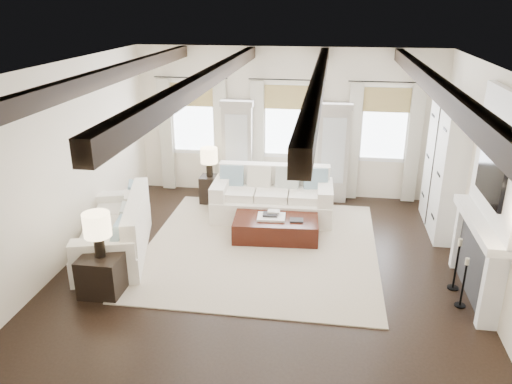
# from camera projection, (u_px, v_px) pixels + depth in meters

# --- Properties ---
(ground) EXTENTS (7.50, 7.50, 0.00)m
(ground) POSITION_uv_depth(u_px,v_px,m) (262.00, 277.00, 7.84)
(ground) COLOR black
(ground) RESTS_ON ground
(room_shell) EXTENTS (6.54, 7.54, 3.22)m
(room_shell) POSITION_uv_depth(u_px,v_px,m) (317.00, 148.00, 7.88)
(room_shell) COLOR white
(room_shell) RESTS_ON ground
(area_rug) EXTENTS (3.99, 4.22, 0.02)m
(area_rug) POSITION_uv_depth(u_px,v_px,m) (261.00, 246.00, 8.81)
(area_rug) COLOR #BDAD95
(area_rug) RESTS_ON ground
(sofa_back) EXTENTS (2.38, 1.13, 1.00)m
(sofa_back) POSITION_uv_depth(u_px,v_px,m) (273.00, 198.00, 9.92)
(sofa_back) COLOR white
(sofa_back) RESTS_ON ground
(sofa_left) EXTENTS (1.60, 2.48, 0.98)m
(sofa_left) POSITION_uv_depth(u_px,v_px,m) (118.00, 232.00, 8.48)
(sofa_left) COLOR white
(sofa_left) RESTS_ON ground
(ottoman) EXTENTS (1.58, 1.04, 0.40)m
(ottoman) POSITION_uv_depth(u_px,v_px,m) (276.00, 227.00, 9.12)
(ottoman) COLOR black
(ottoman) RESTS_ON ground
(tray) EXTENTS (0.52, 0.41, 0.04)m
(tray) POSITION_uv_depth(u_px,v_px,m) (271.00, 217.00, 9.00)
(tray) COLOR white
(tray) RESTS_ON ottoman
(book_lower) EXTENTS (0.27, 0.22, 0.04)m
(book_lower) POSITION_uv_depth(u_px,v_px,m) (270.00, 214.00, 9.01)
(book_lower) COLOR #262628
(book_lower) RESTS_ON tray
(book_upper) EXTENTS (0.23, 0.18, 0.03)m
(book_upper) POSITION_uv_depth(u_px,v_px,m) (274.00, 211.00, 9.05)
(book_upper) COLOR beige
(book_upper) RESTS_ON book_lower
(book_loose) EXTENTS (0.25, 0.19, 0.03)m
(book_loose) POSITION_uv_depth(u_px,v_px,m) (296.00, 220.00, 8.88)
(book_loose) COLOR #262628
(book_loose) RESTS_ON ottoman
(side_table_front) EXTENTS (0.60, 0.60, 0.60)m
(side_table_front) POSITION_uv_depth(u_px,v_px,m) (103.00, 274.00, 7.35)
(side_table_front) COLOR black
(side_table_front) RESTS_ON ground
(lamp_front) EXTENTS (0.39, 0.39, 0.68)m
(lamp_front) POSITION_uv_depth(u_px,v_px,m) (97.00, 227.00, 7.08)
(lamp_front) COLOR black
(lamp_front) RESTS_ON side_table_front
(side_table_back) EXTENTS (0.40, 0.40, 0.60)m
(side_table_back) POSITION_uv_depth(u_px,v_px,m) (210.00, 189.00, 10.66)
(side_table_back) COLOR black
(side_table_back) RESTS_ON ground
(lamp_back) EXTENTS (0.36, 0.36, 0.62)m
(lamp_back) POSITION_uv_depth(u_px,v_px,m) (209.00, 157.00, 10.40)
(lamp_back) COLOR black
(lamp_back) RESTS_ON side_table_back
(candlestick_near) EXTENTS (0.16, 0.16, 0.77)m
(candlestick_near) POSITION_uv_depth(u_px,v_px,m) (463.00, 287.00, 7.00)
(candlestick_near) COLOR black
(candlestick_near) RESTS_ON ground
(candlestick_far) EXTENTS (0.17, 0.17, 0.83)m
(candlestick_far) POSITION_uv_depth(u_px,v_px,m) (456.00, 268.00, 7.42)
(candlestick_far) COLOR black
(candlestick_far) RESTS_ON ground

